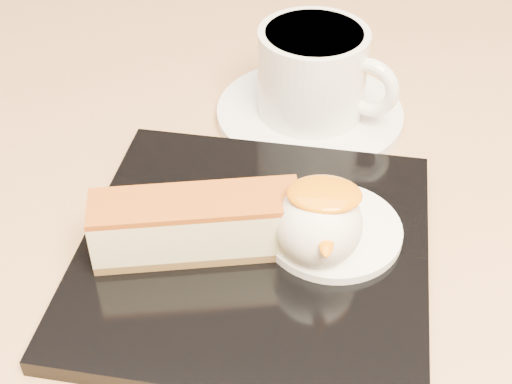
# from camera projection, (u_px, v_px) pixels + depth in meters

# --- Properties ---
(dessert_plate) EXTENTS (0.24, 0.24, 0.01)m
(dessert_plate) POSITION_uv_depth(u_px,v_px,m) (254.00, 252.00, 0.46)
(dessert_plate) COLOR black
(dessert_plate) RESTS_ON table
(cheesecake) EXTENTS (0.13, 0.06, 0.04)m
(cheesecake) POSITION_uv_depth(u_px,v_px,m) (196.00, 225.00, 0.44)
(cheesecake) COLOR brown
(cheesecake) RESTS_ON dessert_plate
(cream_smear) EXTENTS (0.09, 0.09, 0.01)m
(cream_smear) POSITION_uv_depth(u_px,v_px,m) (332.00, 230.00, 0.46)
(cream_smear) COLOR white
(cream_smear) RESTS_ON dessert_plate
(ice_cream_scoop) EXTENTS (0.05, 0.05, 0.05)m
(ice_cream_scoop) POSITION_uv_depth(u_px,v_px,m) (319.00, 224.00, 0.43)
(ice_cream_scoop) COLOR white
(ice_cream_scoop) RESTS_ON cream_smear
(mango_sauce) EXTENTS (0.04, 0.03, 0.01)m
(mango_sauce) POSITION_uv_depth(u_px,v_px,m) (324.00, 194.00, 0.42)
(mango_sauce) COLOR orange
(mango_sauce) RESTS_ON ice_cream_scoop
(mint_sprig) EXTENTS (0.03, 0.02, 0.00)m
(mint_sprig) POSITION_uv_depth(u_px,v_px,m) (289.00, 198.00, 0.48)
(mint_sprig) COLOR green
(mint_sprig) RESTS_ON cream_smear
(saucer) EXTENTS (0.15, 0.15, 0.01)m
(saucer) POSITION_uv_depth(u_px,v_px,m) (310.00, 114.00, 0.58)
(saucer) COLOR white
(saucer) RESTS_ON table
(coffee_cup) EXTENTS (0.11, 0.08, 0.07)m
(coffee_cup) POSITION_uv_depth(u_px,v_px,m) (315.00, 71.00, 0.55)
(coffee_cup) COLOR white
(coffee_cup) RESTS_ON saucer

